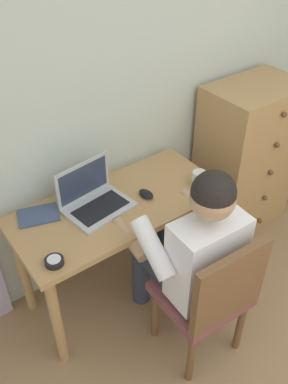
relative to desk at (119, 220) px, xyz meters
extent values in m
cube|color=silver|center=(0.46, 0.34, 0.65)|extent=(4.80, 0.05, 2.50)
cube|color=tan|center=(0.00, 0.00, 0.10)|extent=(1.18, 0.55, 0.03)
cylinder|color=tan|center=(-0.53, -0.21, -0.26)|extent=(0.06, 0.06, 0.68)
cylinder|color=tan|center=(0.53, -0.21, -0.26)|extent=(0.06, 0.06, 0.68)
cylinder|color=tan|center=(-0.53, 0.21, -0.26)|extent=(0.06, 0.06, 0.68)
cylinder|color=tan|center=(0.53, 0.21, -0.26)|extent=(0.06, 0.06, 0.68)
cube|color=tan|center=(1.11, 0.07, -0.06)|extent=(0.63, 0.43, 1.08)
sphere|color=brown|center=(1.11, -0.16, -0.49)|extent=(0.04, 0.04, 0.04)
sphere|color=brown|center=(1.11, -0.16, -0.27)|extent=(0.04, 0.04, 0.04)
sphere|color=brown|center=(1.11, -0.16, -0.06)|extent=(0.04, 0.04, 0.04)
sphere|color=brown|center=(1.11, -0.16, 0.16)|extent=(0.04, 0.04, 0.04)
sphere|color=brown|center=(1.11, -0.16, 0.38)|extent=(0.04, 0.04, 0.04)
cube|color=brown|center=(0.13, -0.56, -0.17)|extent=(0.44, 0.42, 0.05)
cube|color=brown|center=(0.12, -0.74, 0.06)|extent=(0.42, 0.06, 0.42)
cylinder|color=brown|center=(0.30, -0.41, -0.40)|extent=(0.04, 0.04, 0.40)
cylinder|color=brown|center=(-0.04, -0.39, -0.40)|extent=(0.04, 0.04, 0.40)
cylinder|color=brown|center=(0.29, -0.73, -0.40)|extent=(0.04, 0.04, 0.40)
cylinder|color=brown|center=(-0.05, -0.71, -0.40)|extent=(0.04, 0.04, 0.40)
cylinder|color=#33384C|center=(0.22, -0.34, -0.13)|extent=(0.16, 0.41, 0.14)
cylinder|color=#33384C|center=(0.04, -0.33, -0.13)|extent=(0.16, 0.41, 0.14)
cylinder|color=#33384C|center=(0.23, -0.14, -0.36)|extent=(0.11, 0.11, 0.47)
cylinder|color=#33384C|center=(0.05, -0.14, -0.36)|extent=(0.11, 0.11, 0.47)
cube|color=white|center=(0.12, -0.57, 0.10)|extent=(0.37, 0.22, 0.46)
cylinder|color=white|center=(0.35, -0.45, 0.18)|extent=(0.10, 0.30, 0.25)
cylinder|color=white|center=(-0.09, -0.43, 0.18)|extent=(0.10, 0.30, 0.25)
cylinder|color=tan|center=(0.36, -0.25, 0.08)|extent=(0.08, 0.27, 0.11)
cylinder|color=tan|center=(-0.08, -0.23, 0.08)|extent=(0.08, 0.27, 0.11)
sphere|color=tan|center=(0.12, -0.56, 0.46)|extent=(0.20, 0.20, 0.20)
sphere|color=black|center=(0.12, -0.56, 0.49)|extent=(0.20, 0.20, 0.20)
cube|color=#B7BABF|center=(-0.11, 0.02, 0.12)|extent=(0.37, 0.28, 0.02)
cube|color=black|center=(-0.11, 0.01, 0.13)|extent=(0.30, 0.19, 0.00)
cube|color=#B7BABF|center=(-0.13, 0.14, 0.24)|extent=(0.34, 0.06, 0.22)
cube|color=#2D3851|center=(-0.12, 0.14, 0.24)|extent=(0.30, 0.04, 0.18)
ellipsoid|color=black|center=(0.16, -0.04, 0.13)|extent=(0.07, 0.10, 0.03)
cylinder|color=black|center=(-0.48, -0.19, 0.13)|extent=(0.09, 0.09, 0.03)
cylinder|color=silver|center=(-0.48, -0.19, 0.14)|extent=(0.06, 0.06, 0.00)
cube|color=#3D4C6B|center=(-0.39, 0.17, 0.12)|extent=(0.25, 0.21, 0.01)
cylinder|color=silver|center=(0.46, -0.13, 0.16)|extent=(0.08, 0.08, 0.09)
torus|color=silver|center=(0.51, -0.13, 0.17)|extent=(0.06, 0.01, 0.06)
camera|label=1|loc=(-0.92, -1.49, 1.57)|focal=38.95mm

